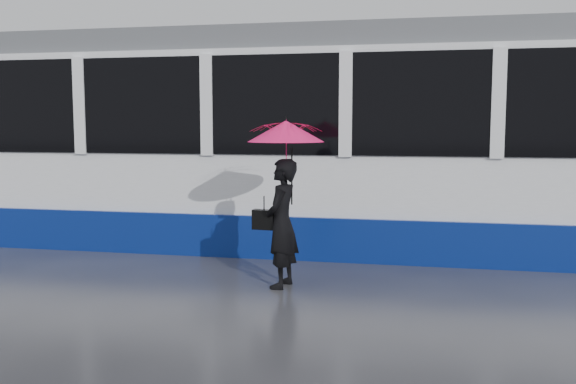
# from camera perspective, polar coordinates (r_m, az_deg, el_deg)

# --- Properties ---
(ground) EXTENTS (90.00, 90.00, 0.00)m
(ground) POSITION_cam_1_polar(r_m,az_deg,el_deg) (8.03, -2.34, -7.88)
(ground) COLOR #2D2D32
(ground) RESTS_ON ground
(rails) EXTENTS (34.00, 1.51, 0.02)m
(rails) POSITION_cam_1_polar(r_m,az_deg,el_deg) (10.41, 1.08, -4.57)
(rails) COLOR #3F3D38
(rails) RESTS_ON ground
(tram) EXTENTS (26.00, 2.56, 3.35)m
(tram) POSITION_cam_1_polar(r_m,az_deg,el_deg) (10.15, 20.17, 4.04)
(tram) COLOR white
(tram) RESTS_ON ground
(woman) EXTENTS (0.42, 0.59, 1.53)m
(woman) POSITION_cam_1_polar(r_m,az_deg,el_deg) (7.58, -0.56, -2.81)
(woman) COLOR black
(woman) RESTS_ON ground
(umbrella) EXTENTS (0.99, 0.99, 1.03)m
(umbrella) POSITION_cam_1_polar(r_m,az_deg,el_deg) (7.48, -0.19, 4.09)
(umbrella) COLOR #FF1588
(umbrella) RESTS_ON ground
(handbag) EXTENTS (0.28, 0.15, 0.42)m
(handbag) POSITION_cam_1_polar(r_m,az_deg,el_deg) (7.64, -2.14, -2.46)
(handbag) COLOR black
(handbag) RESTS_ON ground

